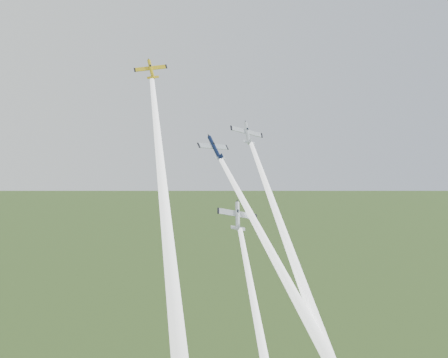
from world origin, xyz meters
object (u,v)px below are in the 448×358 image
(plane_navy, at_px, (215,148))
(plane_silver_low, at_px, (238,216))
(plane_silver_right, at_px, (247,133))
(plane_yellow, at_px, (151,69))

(plane_navy, xyz_separation_m, plane_silver_low, (-0.51, -11.01, -13.65))
(plane_silver_right, bearing_deg, plane_silver_low, -120.18)
(plane_silver_right, xyz_separation_m, plane_silver_low, (-11.67, -15.57, -16.91))
(plane_navy, height_order, plane_silver_low, plane_navy)
(plane_yellow, xyz_separation_m, plane_silver_low, (13.66, -12.42, -30.09))
(plane_silver_low, bearing_deg, plane_navy, 103.65)
(plane_yellow, distance_m, plane_silver_low, 35.30)
(plane_silver_right, relative_size, plane_silver_low, 1.00)
(plane_silver_low, bearing_deg, plane_silver_right, 69.44)
(plane_yellow, bearing_deg, plane_silver_right, 23.30)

